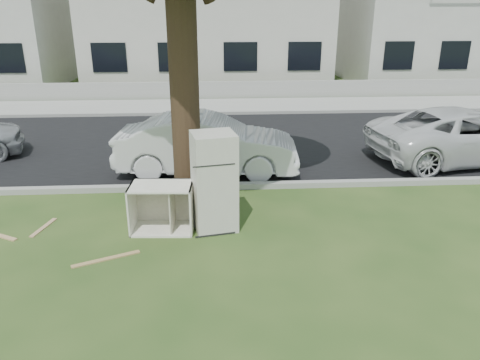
{
  "coord_description": "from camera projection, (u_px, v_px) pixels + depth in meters",
  "views": [
    {
      "loc": [
        0.09,
        -6.89,
        3.75
      ],
      "look_at": [
        0.55,
        0.6,
        0.9
      ],
      "focal_mm": 35.0,
      "sensor_mm": 36.0,
      "label": 1
    }
  ],
  "objects": [
    {
      "name": "fridge",
      "position": [
        214.0,
        182.0,
        8.04
      ],
      "size": [
        0.83,
        0.79,
        1.73
      ],
      "primitive_type": "cube",
      "rotation": [
        0.0,
        0.0,
        0.2
      ],
      "color": "silver",
      "rests_on": "ground"
    },
    {
      "name": "ground",
      "position": [
        209.0,
        244.0,
        7.76
      ],
      "size": [
        120.0,
        120.0,
        0.0
      ],
      "primitive_type": "plane",
      "color": "#284418"
    },
    {
      "name": "townhouse_center",
      "position": [
        207.0,
        3.0,
        22.76
      ],
      "size": [
        11.22,
        8.16,
        7.44
      ],
      "color": "#B5B4A5",
      "rests_on": "ground"
    },
    {
      "name": "plank_a",
      "position": [
        106.0,
        259.0,
        7.29
      ],
      "size": [
        1.0,
        0.5,
        0.02
      ],
      "primitive_type": "cube",
      "rotation": [
        0.0,
        0.0,
        0.41
      ],
      "color": "#A4824F",
      "rests_on": "ground"
    },
    {
      "name": "car_right",
      "position": [
        465.0,
        135.0,
        11.64
      ],
      "size": [
        5.04,
        2.87,
        1.33
      ],
      "primitive_type": "imported",
      "rotation": [
        0.0,
        0.0,
        1.72
      ],
      "color": "silver",
      "rests_on": "ground"
    },
    {
      "name": "plank_c",
      "position": [
        44.0,
        227.0,
        8.31
      ],
      "size": [
        0.27,
        0.74,
        0.02
      ],
      "primitive_type": "cube",
      "rotation": [
        0.0,
        0.0,
        1.32
      ],
      "color": "tan",
      "rests_on": "ground"
    },
    {
      "name": "kerb_far",
      "position": [
        209.0,
        115.0,
        16.66
      ],
      "size": [
        120.0,
        0.18,
        0.12
      ],
      "primitive_type": "cube",
      "color": "gray",
      "rests_on": "ground"
    },
    {
      "name": "townhouse_right",
      "position": [
        445.0,
        9.0,
        23.56
      ],
      "size": [
        10.2,
        8.16,
        6.84
      ],
      "color": "beige",
      "rests_on": "ground"
    },
    {
      "name": "car_center",
      "position": [
        207.0,
        145.0,
        10.78
      ],
      "size": [
        4.27,
        1.81,
        1.37
      ],
      "primitive_type": "imported",
      "rotation": [
        0.0,
        0.0,
        1.48
      ],
      "color": "silver",
      "rests_on": "ground"
    },
    {
      "name": "sidewalk",
      "position": [
        209.0,
        106.0,
        18.01
      ],
      "size": [
        120.0,
        2.8,
        0.01
      ],
      "primitive_type": "cube",
      "color": "gray",
      "rests_on": "ground"
    },
    {
      "name": "cabinet",
      "position": [
        162.0,
        208.0,
        8.12
      ],
      "size": [
        1.11,
        0.73,
        0.84
      ],
      "primitive_type": "cube",
      "rotation": [
        0.0,
        0.0,
        -0.06
      ],
      "color": "white",
      "rests_on": "ground"
    },
    {
      "name": "low_wall",
      "position": [
        209.0,
        90.0,
        19.38
      ],
      "size": [
        120.0,
        0.15,
        0.7
      ],
      "primitive_type": "cube",
      "color": "gray",
      "rests_on": "ground"
    },
    {
      "name": "kerb_near",
      "position": [
        209.0,
        189.0,
        10.04
      ],
      "size": [
        120.0,
        0.18,
        0.12
      ],
      "primitive_type": "cube",
      "color": "gray",
      "rests_on": "ground"
    },
    {
      "name": "road",
      "position": [
        209.0,
        143.0,
        13.35
      ],
      "size": [
        120.0,
        7.0,
        0.01
      ],
      "primitive_type": "cube",
      "color": "black",
      "rests_on": "ground"
    }
  ]
}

